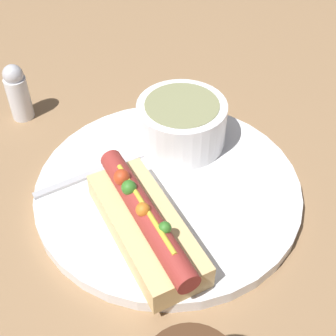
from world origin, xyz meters
TOP-DOWN VIEW (x-y plane):
  - ground_plane at (0.00, 0.00)m, footprint 4.00×4.00m
  - dinner_plate at (0.00, 0.00)m, footprint 0.30×0.30m
  - hot_dog at (0.02, -0.07)m, footprint 0.17×0.13m
  - soup_bowl at (-0.03, 0.07)m, footprint 0.11×0.11m
  - spoon at (-0.06, 0.01)m, footprint 0.09×0.16m
  - salt_shaker at (-0.24, 0.01)m, footprint 0.03×0.03m

SIDE VIEW (x-z plane):
  - ground_plane at x=0.00m, z-range 0.00..0.00m
  - dinner_plate at x=0.00m, z-range 0.00..0.02m
  - spoon at x=-0.06m, z-range 0.01..0.02m
  - hot_dog at x=0.02m, z-range 0.01..0.06m
  - salt_shaker at x=-0.24m, z-range 0.00..0.08m
  - soup_bowl at x=-0.03m, z-range 0.02..0.07m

